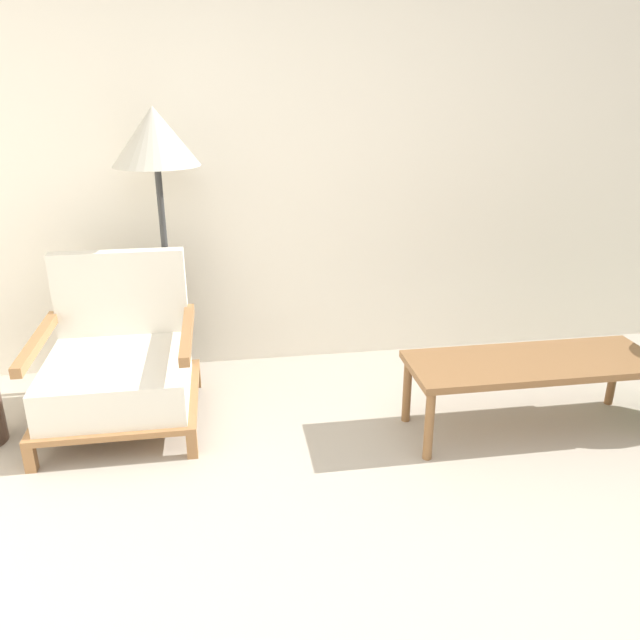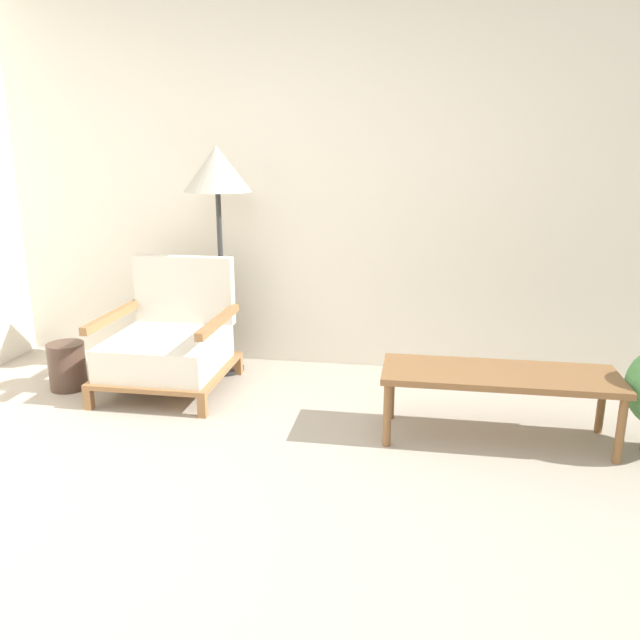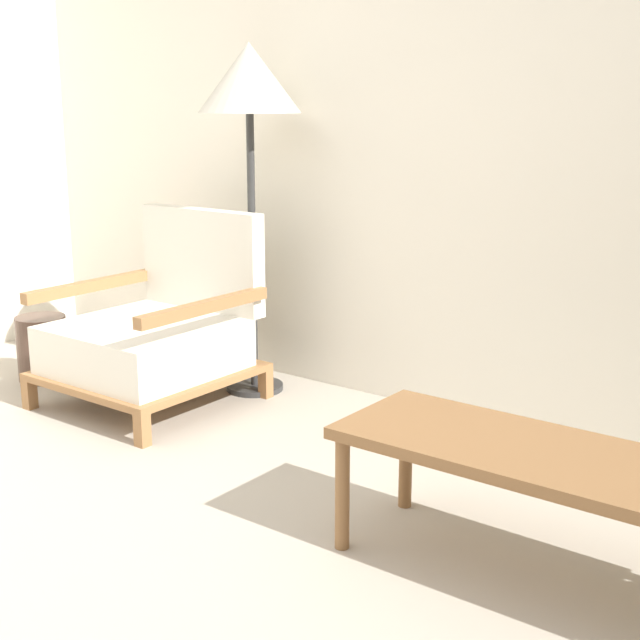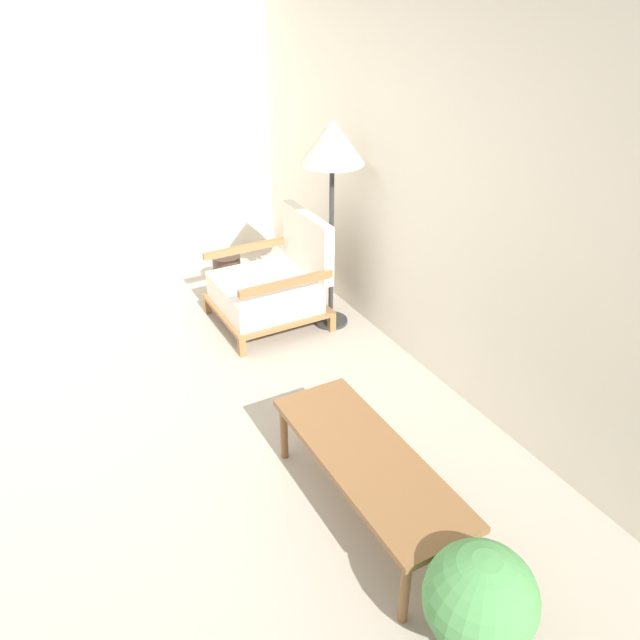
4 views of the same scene
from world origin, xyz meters
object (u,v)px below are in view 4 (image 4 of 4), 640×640
coffee_table (368,462)px  vase (227,273)px  floor_lamp (332,150)px  potted_plant (479,602)px  armchair (272,284)px

coffee_table → vase: size_ratio=4.00×
floor_lamp → potted_plant: (2.64, -0.83, -1.01)m
vase → armchair: bearing=10.2°
floor_lamp → potted_plant: size_ratio=2.68×
armchair → potted_plant: size_ratio=1.43×
armchair → vase: (-0.67, -0.12, -0.16)m
armchair → potted_plant: (2.88, -0.46, 0.03)m
potted_plant → armchair: bearing=171.0°
armchair → floor_lamp: (0.25, 0.38, 1.04)m
vase → potted_plant: potted_plant is taller
floor_lamp → coffee_table: 2.20m
potted_plant → coffee_table: bearing=178.0°
coffee_table → vase: 2.73m
coffee_table → potted_plant: 0.84m
armchair → floor_lamp: bearing=56.7°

